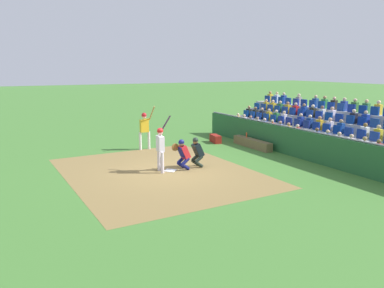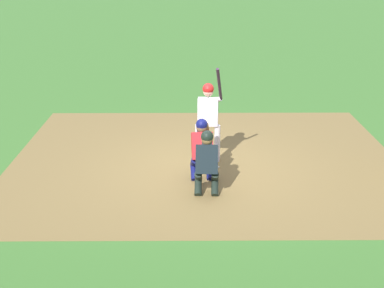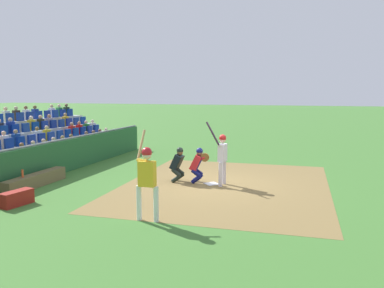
{
  "view_description": "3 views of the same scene",
  "coord_description": "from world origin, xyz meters",
  "px_view_note": "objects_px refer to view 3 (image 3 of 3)",
  "views": [
    {
      "loc": [
        -13.43,
        6.12,
        4.1
      ],
      "look_at": [
        0.33,
        -1.17,
        0.93
      ],
      "focal_mm": 35.35,
      "sensor_mm": 36.0,
      "label": 1
    },
    {
      "loc": [
        -0.06,
        -9.95,
        4.37
      ],
      "look_at": [
        -0.27,
        -0.67,
        0.8
      ],
      "focal_mm": 46.71,
      "sensor_mm": 36.0,
      "label": 2
    },
    {
      "loc": [
        13.04,
        3.34,
        3.24
      ],
      "look_at": [
        -0.32,
        -0.82,
        1.35
      ],
      "focal_mm": 36.6,
      "sensor_mm": 36.0,
      "label": 3
    }
  ],
  "objects_px": {
    "dugout_bench": "(35,180)",
    "catcher_crouching": "(198,163)",
    "home_plate_umpire": "(178,163)",
    "on_deck_batter": "(147,175)",
    "home_plate_marker": "(212,184)",
    "batter_at_plate": "(222,154)",
    "equipment_duffel_bag": "(17,198)",
    "water_bottle_on_bench": "(22,173)"
  },
  "relations": [
    {
      "from": "dugout_bench",
      "to": "catcher_crouching",
      "type": "bearing_deg",
      "value": 113.12
    },
    {
      "from": "home_plate_umpire",
      "to": "on_deck_batter",
      "type": "distance_m",
      "value": 4.34
    },
    {
      "from": "dugout_bench",
      "to": "home_plate_marker",
      "type": "bearing_deg",
      "value": 110.59
    },
    {
      "from": "on_deck_batter",
      "to": "catcher_crouching",
      "type": "bearing_deg",
      "value": 179.47
    },
    {
      "from": "dugout_bench",
      "to": "on_deck_batter",
      "type": "bearing_deg",
      "value": 67.22
    },
    {
      "from": "batter_at_plate",
      "to": "home_plate_umpire",
      "type": "height_order",
      "value": "batter_at_plate"
    },
    {
      "from": "dugout_bench",
      "to": "equipment_duffel_bag",
      "type": "relative_size",
      "value": 3.01
    },
    {
      "from": "home_plate_marker",
      "to": "dugout_bench",
      "type": "distance_m",
      "value": 6.07
    },
    {
      "from": "catcher_crouching",
      "to": "equipment_duffel_bag",
      "type": "bearing_deg",
      "value": -44.49
    },
    {
      "from": "home_plate_marker",
      "to": "home_plate_umpire",
      "type": "xyz_separation_m",
      "value": [
        0.02,
        -1.25,
        0.68
      ]
    },
    {
      "from": "on_deck_batter",
      "to": "home_plate_marker",
      "type": "bearing_deg",
      "value": 172.44
    },
    {
      "from": "home_plate_marker",
      "to": "water_bottle_on_bench",
      "type": "relative_size",
      "value": 1.69
    },
    {
      "from": "water_bottle_on_bench",
      "to": "equipment_duffel_bag",
      "type": "distance_m",
      "value": 1.83
    },
    {
      "from": "dugout_bench",
      "to": "water_bottle_on_bench",
      "type": "height_order",
      "value": "water_bottle_on_bench"
    },
    {
      "from": "catcher_crouching",
      "to": "equipment_duffel_bag",
      "type": "distance_m",
      "value": 5.95
    },
    {
      "from": "catcher_crouching",
      "to": "dugout_bench",
      "type": "relative_size",
      "value": 0.45
    },
    {
      "from": "equipment_duffel_bag",
      "to": "home_plate_marker",
      "type": "bearing_deg",
      "value": 141.76
    },
    {
      "from": "catcher_crouching",
      "to": "home_plate_umpire",
      "type": "relative_size",
      "value": 1.0
    },
    {
      "from": "home_plate_umpire",
      "to": "batter_at_plate",
      "type": "bearing_deg",
      "value": 88.65
    },
    {
      "from": "batter_at_plate",
      "to": "dugout_bench",
      "type": "relative_size",
      "value": 0.78
    },
    {
      "from": "dugout_bench",
      "to": "water_bottle_on_bench",
      "type": "bearing_deg",
      "value": -3.53
    },
    {
      "from": "batter_at_plate",
      "to": "water_bottle_on_bench",
      "type": "distance_m",
      "value": 6.66
    },
    {
      "from": "water_bottle_on_bench",
      "to": "on_deck_batter",
      "type": "xyz_separation_m",
      "value": [
        1.59,
        5.15,
        0.61
      ]
    },
    {
      "from": "home_plate_umpire",
      "to": "home_plate_marker",
      "type": "bearing_deg",
      "value": 91.03
    },
    {
      "from": "equipment_duffel_bag",
      "to": "on_deck_batter",
      "type": "bearing_deg",
      "value": 98.45
    },
    {
      "from": "home_plate_marker",
      "to": "catcher_crouching",
      "type": "bearing_deg",
      "value": -97.08
    },
    {
      "from": "batter_at_plate",
      "to": "water_bottle_on_bench",
      "type": "xyz_separation_m",
      "value": [
        2.63,
        -6.1,
        -0.54
      ]
    },
    {
      "from": "on_deck_batter",
      "to": "batter_at_plate",
      "type": "bearing_deg",
      "value": 167.33
    },
    {
      "from": "home_plate_umpire",
      "to": "dugout_bench",
      "type": "xyz_separation_m",
      "value": [
        2.11,
        -4.44,
        -0.48
      ]
    },
    {
      "from": "home_plate_umpire",
      "to": "dugout_bench",
      "type": "height_order",
      "value": "home_plate_umpire"
    },
    {
      "from": "batter_at_plate",
      "to": "dugout_bench",
      "type": "xyz_separation_m",
      "value": [
        2.07,
        -6.06,
        -0.89
      ]
    },
    {
      "from": "batter_at_plate",
      "to": "dugout_bench",
      "type": "bearing_deg",
      "value": -71.11
    },
    {
      "from": "dugout_bench",
      "to": "water_bottle_on_bench",
      "type": "relative_size",
      "value": 10.9
    },
    {
      "from": "batter_at_plate",
      "to": "equipment_duffel_bag",
      "type": "xyz_separation_m",
      "value": [
        4.1,
        -5.06,
        -0.9
      ]
    },
    {
      "from": "home_plate_marker",
      "to": "on_deck_batter",
      "type": "height_order",
      "value": "on_deck_batter"
    },
    {
      "from": "batter_at_plate",
      "to": "water_bottle_on_bench",
      "type": "bearing_deg",
      "value": -66.67
    },
    {
      "from": "equipment_duffel_bag",
      "to": "on_deck_batter",
      "type": "distance_m",
      "value": 4.23
    },
    {
      "from": "home_plate_marker",
      "to": "on_deck_batter",
      "type": "relative_size",
      "value": 0.2
    },
    {
      "from": "home_plate_marker",
      "to": "home_plate_umpire",
      "type": "relative_size",
      "value": 0.34
    },
    {
      "from": "catcher_crouching",
      "to": "dugout_bench",
      "type": "distance_m",
      "value": 5.63
    },
    {
      "from": "water_bottle_on_bench",
      "to": "home_plate_umpire",
      "type": "bearing_deg",
      "value": 120.83
    },
    {
      "from": "dugout_bench",
      "to": "on_deck_batter",
      "type": "relative_size",
      "value": 1.26
    }
  ]
}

